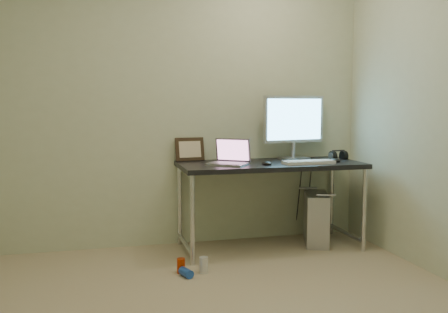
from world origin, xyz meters
TOP-DOWN VIEW (x-y plane):
  - wall_back at (0.00, 1.75)m, footprint 3.50×0.02m
  - desk at (0.81, 1.41)m, footprint 1.56×0.68m
  - tower_computer at (1.25, 1.42)m, footprint 0.33×0.48m
  - cable_a at (1.20, 1.70)m, footprint 0.01×0.16m
  - cable_b at (1.29, 1.68)m, footprint 0.02×0.11m
  - can_red at (-0.05, 0.95)m, footprint 0.08×0.08m
  - can_white at (0.11, 0.91)m, footprint 0.08×0.08m
  - can_blue at (-0.03, 0.85)m, footprint 0.10×0.13m
  - laptop at (0.43, 1.36)m, footprint 0.40×0.39m
  - monitor at (1.10, 1.61)m, footprint 0.61×0.22m
  - keyboard at (1.09, 1.23)m, footprint 0.44×0.16m
  - mouse_right at (1.37, 1.31)m, footprint 0.09×0.13m
  - mouse_left at (0.72, 1.25)m, footprint 0.09×0.12m
  - headphones at (1.49, 1.49)m, footprint 0.16×0.10m
  - picture_frame at (0.16, 1.71)m, footprint 0.26×0.09m
  - webcam at (0.46, 1.70)m, footprint 0.05×0.04m

SIDE VIEW (x-z plane):
  - can_blue at x=-0.03m, z-range 0.00..0.06m
  - can_red at x=-0.05m, z-range 0.00..0.11m
  - can_white at x=0.11m, z-range 0.00..0.12m
  - tower_computer at x=1.25m, z-range -0.01..0.47m
  - cable_b at x=1.29m, z-range 0.02..0.74m
  - cable_a at x=1.20m, z-range 0.06..0.74m
  - desk at x=0.81m, z-range 0.29..1.04m
  - keyboard at x=1.09m, z-range 0.75..0.78m
  - mouse_left at x=0.72m, z-range 0.75..0.79m
  - mouse_right at x=1.37m, z-range 0.75..0.79m
  - headphones at x=1.49m, z-range 0.73..0.83m
  - laptop at x=0.43m, z-range 0.69..0.91m
  - webcam at x=0.46m, z-range 0.78..0.90m
  - picture_frame at x=0.16m, z-range 0.75..0.96m
  - monitor at x=1.10m, z-range 0.80..1.37m
  - wall_back at x=0.00m, z-range 0.00..2.50m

